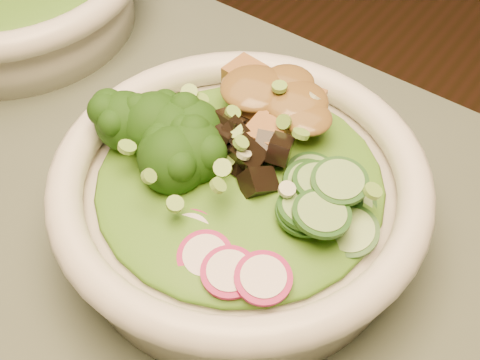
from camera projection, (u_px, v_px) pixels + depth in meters
The scene contains 9 objects.
salad_bowl at pixel (240, 198), 0.45m from camera, with size 0.25×0.25×0.07m.
lettuce_bed at pixel (240, 179), 0.43m from camera, with size 0.19×0.19×0.02m, color #316916.
broccoli_florets at pixel (155, 145), 0.43m from camera, with size 0.07×0.07×0.04m, color black, non-canonical shape.
radish_slices at pixel (210, 251), 0.39m from camera, with size 0.10×0.04×0.02m, color #960B45, non-canonical shape.
cucumber_slices at pixel (332, 193), 0.41m from camera, with size 0.07×0.07×0.03m, color #77A95E, non-canonical shape.
mushroom_heap at pixel (246, 154), 0.43m from camera, with size 0.07×0.07×0.04m, color black, non-canonical shape.
tofu_cubes at pixel (270, 109), 0.46m from camera, with size 0.08×0.06×0.03m, color brown, non-canonical shape.
peanut_sauce at pixel (271, 96), 0.45m from camera, with size 0.07×0.05×0.01m, color brown.
scallion_garnish at pixel (240, 156), 0.42m from camera, with size 0.18×0.18×0.02m, color #72A83B, non-canonical shape.
Camera 1 is at (0.16, -0.05, 1.13)m, focal length 50.00 mm.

